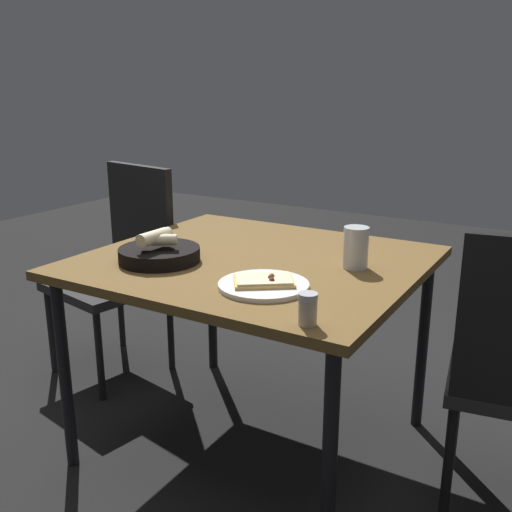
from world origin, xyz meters
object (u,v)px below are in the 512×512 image
Objects in this scene: dining_table at (254,274)px; chair_near at (123,259)px; beer_glass at (356,250)px; pizza_plate at (264,284)px; bread_basket at (159,252)px; pepper_shaker at (308,311)px.

chair_near is (0.25, 0.84, -0.14)m from dining_table.
beer_glass is 1.21m from chair_near.
pizza_plate is 0.98× the size of bread_basket.
pizza_plate is at bearing -96.56° from bread_basket.
dining_table is at bearing -106.73° from chair_near.
beer_glass is at bearing 8.40° from pepper_shaker.
chair_near is at bearing 61.49° from pepper_shaker.
chair_near reaches higher than dining_table.
beer_glass reaches higher than pizza_plate.
dining_table is at bearing 43.69° from pepper_shaker.
dining_table is at bearing -51.58° from bread_basket.
beer_glass reaches higher than dining_table.
dining_table is 1.16× the size of chair_near.
dining_table is at bearing 36.27° from pizza_plate.
pepper_shaker is (-0.23, -0.65, 0.00)m from bread_basket.
beer_glass is at bearing -26.01° from pizza_plate.
dining_table is 13.32× the size of pepper_shaker.
bread_basket reaches higher than pizza_plate.
pizza_plate is at bearing -143.73° from dining_table.
pizza_plate is at bearing -115.95° from chair_near.
beer_glass is (0.27, -0.58, 0.02)m from bread_basket.
beer_glass reaches higher than bread_basket.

